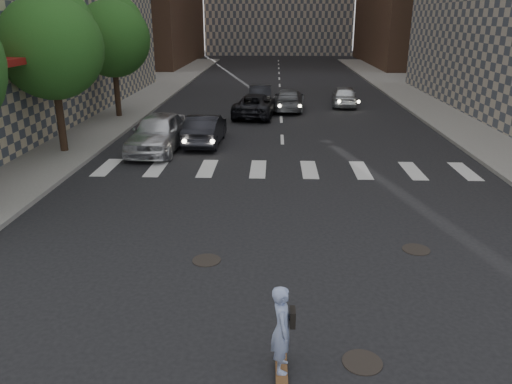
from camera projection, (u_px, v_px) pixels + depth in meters
ground at (289, 287)px, 11.03m from camera, size 160.00×160.00×0.00m
sidewalk_left at (43, 113)px, 30.37m from camera, size 13.00×80.00×0.15m
tree_b at (53, 42)px, 20.31m from camera, size 4.20×4.20×6.60m
tree_c at (113, 35)px, 27.85m from camera, size 4.20×4.20×6.60m
manhole_a at (362, 362)px, 8.62m from camera, size 0.70×0.70×0.02m
manhole_b at (207, 260)px, 12.23m from camera, size 0.70×0.70×0.02m
manhole_c at (416, 249)px, 12.79m from camera, size 0.70×0.70×0.02m
skateboarder at (282, 329)px, 8.12m from camera, size 0.40×0.82×1.63m
silver_sedan at (158, 132)px, 21.90m from camera, size 2.25×5.01×1.67m
traffic_car_a at (205, 129)px, 23.17m from camera, size 1.62×4.27×1.39m
traffic_car_b at (289, 100)px, 31.51m from camera, size 2.17×4.70×1.33m
traffic_car_c at (256, 105)px, 29.55m from camera, size 2.82×5.09×1.35m
traffic_car_d at (344, 96)px, 32.98m from camera, size 1.96×4.10×1.35m
traffic_car_e at (260, 95)px, 33.46m from camera, size 1.52×4.11×1.34m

